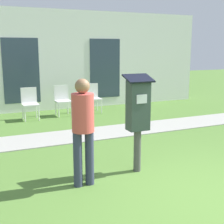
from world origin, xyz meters
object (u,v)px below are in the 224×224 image
parking_meter (138,111)px  outdoor_chair_middle (62,98)px  outdoor_chair_left (30,101)px  outdoor_chair_right (92,96)px  person_standing (83,124)px

parking_meter → outdoor_chair_middle: (0.02, 4.77, -0.49)m
outdoor_chair_left → outdoor_chair_right: 1.99m
parking_meter → outdoor_chair_right: (1.01, 4.83, -0.49)m
parking_meter → person_standing: bearing=-170.3°
person_standing → outdoor_chair_middle: 5.05m
parking_meter → outdoor_chair_middle: 4.79m
outdoor_chair_right → outdoor_chair_middle: bearing=-153.6°
outdoor_chair_middle → outdoor_chair_right: 0.99m
person_standing → outdoor_chair_left: (0.02, 4.77, -0.40)m
parking_meter → outdoor_chair_middle: parking_meter is taller
person_standing → outdoor_chair_middle: size_ratio=1.76×
person_standing → outdoor_chair_right: (1.99, 4.99, -0.40)m
outdoor_chair_middle → outdoor_chair_left: bearing=-179.6°
parking_meter → outdoor_chair_right: 4.95m
outdoor_chair_left → outdoor_chair_middle: size_ratio=1.00×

